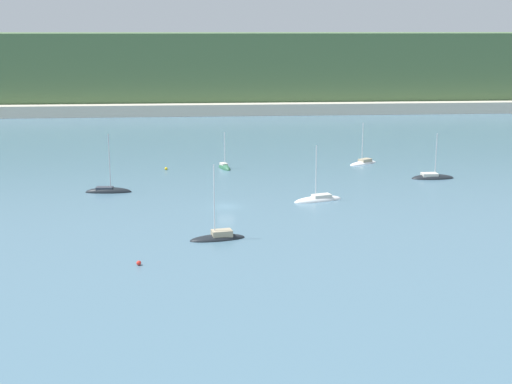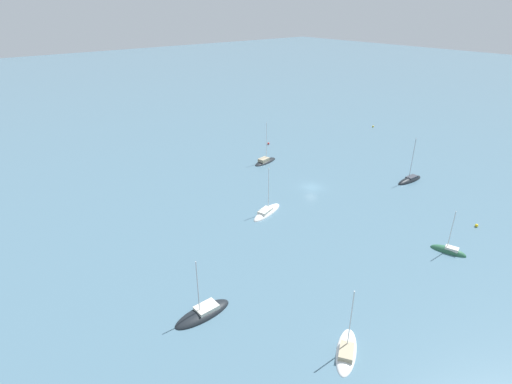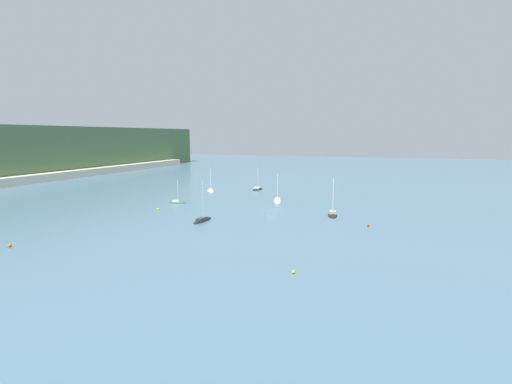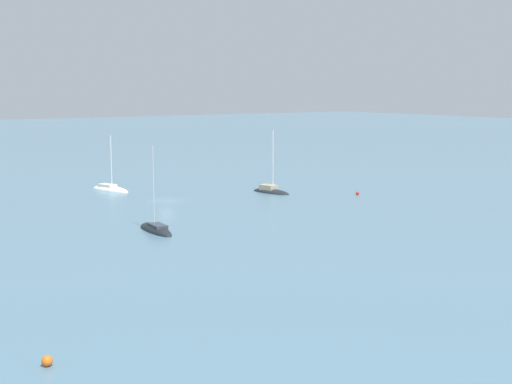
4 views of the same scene
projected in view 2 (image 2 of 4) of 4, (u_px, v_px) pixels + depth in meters
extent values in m
plane|color=slate|center=(311.00, 187.00, 89.86)|extent=(600.00, 600.00, 0.00)
ellipsoid|color=white|center=(267.00, 213.00, 79.05)|extent=(9.03, 4.86, 1.60)
cube|color=silver|center=(265.00, 211.00, 78.21)|extent=(3.49, 2.53, 0.58)
cylinder|color=silver|center=(268.00, 189.00, 77.24)|extent=(0.14, 0.14, 9.00)
ellipsoid|color=#2D6647|center=(448.00, 252.00, 66.74)|extent=(3.22, 5.90, 1.89)
cube|color=silver|center=(452.00, 249.00, 66.17)|extent=(1.70, 2.29, 0.54)
cylinder|color=silver|center=(451.00, 230.00, 65.12)|extent=(0.14, 0.14, 7.09)
ellipsoid|color=black|center=(203.00, 314.00, 53.41)|extent=(8.35, 3.05, 1.63)
cube|color=silver|center=(207.00, 308.00, 53.46)|extent=(3.02, 2.10, 0.63)
cylinder|color=silver|center=(198.00, 288.00, 51.18)|extent=(0.14, 0.14, 8.31)
ellipsoid|color=black|center=(409.00, 181.00, 93.10)|extent=(8.24, 2.54, 1.81)
cube|color=#333842|center=(412.00, 177.00, 93.13)|extent=(3.00, 1.64, 0.49)
cylinder|color=#B2B2B7|center=(412.00, 159.00, 90.52)|extent=(0.14, 0.14, 9.95)
ellipsoid|color=white|center=(346.00, 352.00, 47.70)|extent=(7.62, 6.16, 1.11)
cube|color=tan|center=(346.00, 352.00, 46.90)|extent=(3.19, 2.89, 0.69)
cylinder|color=silver|center=(351.00, 321.00, 46.05)|extent=(0.14, 0.14, 8.56)
ellipsoid|color=black|center=(265.00, 162.00, 103.85)|extent=(8.09, 3.97, 1.32)
cube|color=tan|center=(264.00, 160.00, 103.07)|extent=(3.08, 2.27, 0.90)
cylinder|color=silver|center=(266.00, 142.00, 101.77)|extent=(0.14, 0.14, 10.11)
sphere|color=red|center=(268.00, 143.00, 116.56)|extent=(0.60, 0.60, 0.60)
sphere|color=yellow|center=(373.00, 126.00, 132.46)|extent=(0.55, 0.55, 0.55)
sphere|color=yellow|center=(477.00, 225.00, 73.98)|extent=(0.60, 0.60, 0.60)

